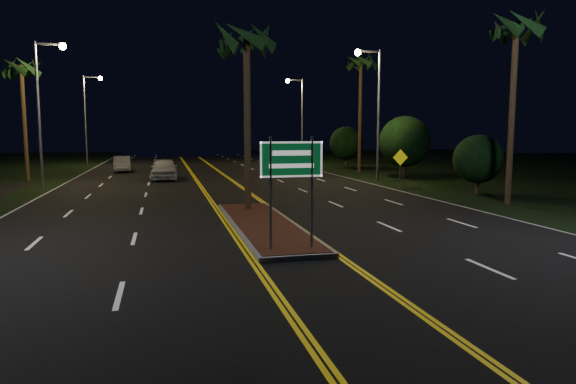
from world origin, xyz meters
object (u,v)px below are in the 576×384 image
object	(u,v)px
highway_sign	(291,170)
palm_right_far	(361,63)
streetlight_left_mid	(44,96)
shrub_far	(346,143)
car_near	(164,167)
palm_left_far	(21,69)
streetlight_right_mid	(374,99)
warning_sign	(400,163)
palm_median	(247,40)
car_far	(122,163)
streetlight_right_far	(299,111)
streetlight_left_far	(89,110)
shrub_near	(478,159)
palm_right_near	(516,28)
shrub_mid	(405,142)
median_island	(264,225)

from	to	relation	value
highway_sign	palm_right_far	xyz separation A→B (m)	(12.80, 27.20, 6.74)
streetlight_left_mid	shrub_far	xyz separation A→B (m)	(24.41, 12.00, -3.32)
car_near	palm_left_far	bearing A→B (deg)	175.34
streetlight_right_mid	palm_right_far	distance (m)	9.00
highway_sign	warning_sign	world-z (taller)	highway_sign
palm_median	car_far	distance (m)	26.91
highway_sign	streetlight_right_far	bearing A→B (deg)	74.85
streetlight_left_far	palm_left_far	bearing A→B (deg)	-97.78
streetlight_left_far	highway_sign	bearing A→B (deg)	-75.56
shrub_near	shrub_far	world-z (taller)	shrub_far
palm_right_near	palm_median	bearing A→B (deg)	177.71
highway_sign	shrub_near	world-z (taller)	highway_sign
shrub_near	warning_sign	distance (m)	4.92
streetlight_right_mid	warning_sign	bearing A→B (deg)	-87.26
car_near	highway_sign	bearing A→B (deg)	-79.97
streetlight_right_mid	shrub_far	size ratio (longest dim) A/B	2.27
palm_right_near	palm_right_far	distance (m)	20.02
streetlight_left_far	streetlight_right_far	bearing A→B (deg)	-5.38
streetlight_left_far	palm_median	xyz separation A→B (m)	(10.61, -33.50, 1.62)
shrub_near	streetlight_left_far	bearing A→B (deg)	128.79
streetlight_right_far	shrub_mid	world-z (taller)	streetlight_right_far
streetlight_right_mid	palm_right_near	xyz separation A→B (m)	(1.89, -12.00, 2.56)
palm_right_near	car_far	bearing A→B (deg)	127.25
palm_right_far	car_near	bearing A→B (deg)	-169.30
streetlight_left_mid	shrub_mid	distance (m)	24.79
highway_sign	car_far	size ratio (longest dim) A/B	0.69
palm_median	shrub_mid	bearing A→B (deg)	43.96
palm_left_far	palm_right_near	bearing A→B (deg)	-35.43
highway_sign	palm_median	distance (m)	9.11
streetlight_left_far	car_far	size ratio (longest dim) A/B	1.95
median_island	highway_sign	xyz separation A→B (m)	(0.00, -4.20, 2.32)
palm_median	palm_right_near	size ratio (longest dim) A/B	0.89
streetlight_left_mid	palm_left_far	world-z (taller)	streetlight_left_mid
car_far	shrub_mid	bearing A→B (deg)	-33.09
palm_right_far	shrub_near	world-z (taller)	palm_right_far
streetlight_right_far	palm_right_far	size ratio (longest dim) A/B	0.87
streetlight_left_far	warning_sign	distance (m)	33.87
car_far	streetlight_left_far	bearing A→B (deg)	109.29
palm_median	palm_left_far	bearing A→B (deg)	126.18
streetlight_left_far	shrub_far	bearing A→B (deg)	-18.14
median_island	palm_right_near	size ratio (longest dim) A/B	1.10
car_near	median_island	bearing A→B (deg)	-78.29
streetlight_right_mid	shrub_mid	bearing A→B (deg)	30.56
streetlight_left_mid	streetlight_right_mid	distance (m)	21.32
shrub_near	car_far	world-z (taller)	shrub_near
warning_sign	highway_sign	bearing A→B (deg)	-126.33
median_island	car_far	xyz separation A→B (m)	(-7.01, 28.65, 0.68)
streetlight_right_mid	shrub_near	xyz separation A→B (m)	(2.89, -8.00, -3.71)
warning_sign	shrub_mid	bearing A→B (deg)	60.49
highway_sign	shrub_near	size ratio (longest dim) A/B	0.97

